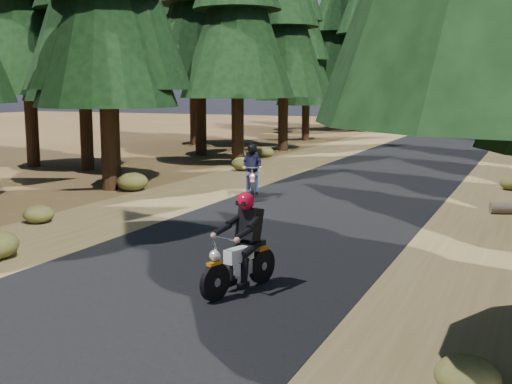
# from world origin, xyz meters

# --- Properties ---
(ground) EXTENTS (120.00, 120.00, 0.00)m
(ground) POSITION_xyz_m (0.00, 0.00, 0.00)
(ground) COLOR #423217
(ground) RESTS_ON ground
(road) EXTENTS (6.00, 100.00, 0.01)m
(road) POSITION_xyz_m (0.00, 5.00, 0.01)
(road) COLOR black
(road) RESTS_ON ground
(shoulder_l) EXTENTS (3.20, 100.00, 0.01)m
(shoulder_l) POSITION_xyz_m (-4.60, 5.00, 0.00)
(shoulder_l) COLOR brown
(shoulder_l) RESTS_ON ground
(shoulder_r) EXTENTS (3.20, 100.00, 0.01)m
(shoulder_r) POSITION_xyz_m (4.60, 5.00, 0.00)
(shoulder_r) COLOR brown
(shoulder_r) RESTS_ON ground
(understory_shrubs) EXTENTS (14.24, 32.84, 0.59)m
(understory_shrubs) POSITION_xyz_m (0.77, 6.98, 0.26)
(understory_shrubs) COLOR #474C1E
(understory_shrubs) RESTS_ON ground
(rider_lead) EXTENTS (0.98, 1.89, 1.61)m
(rider_lead) POSITION_xyz_m (1.12, -1.67, 0.54)
(rider_lead) COLOR silver
(rider_lead) RESTS_ON road
(rider_follow) EXTENTS (1.24, 1.86, 1.60)m
(rider_follow) POSITION_xyz_m (-2.40, 6.62, 0.54)
(rider_follow) COLOR #A40A1E
(rider_follow) RESTS_ON road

